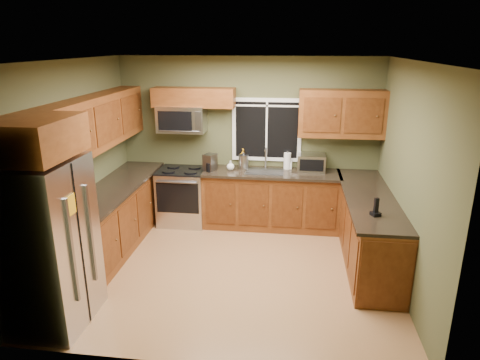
% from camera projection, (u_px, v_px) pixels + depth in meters
% --- Properties ---
extents(floor, '(4.20, 4.20, 0.00)m').
position_uv_depth(floor, '(233.00, 270.00, 5.71)').
color(floor, '#956842').
rests_on(floor, ground).
extents(ceiling, '(4.20, 4.20, 0.00)m').
position_uv_depth(ceiling, '(232.00, 60.00, 4.89)').
color(ceiling, white).
rests_on(ceiling, back_wall).
extents(back_wall, '(4.20, 0.00, 4.20)m').
position_uv_depth(back_wall, '(248.00, 141.00, 7.00)').
color(back_wall, '#494C2D').
rests_on(back_wall, ground).
extents(front_wall, '(4.20, 0.00, 4.20)m').
position_uv_depth(front_wall, '(202.00, 235.00, 3.60)').
color(front_wall, '#494C2D').
rests_on(front_wall, ground).
extents(left_wall, '(0.00, 3.60, 3.60)m').
position_uv_depth(left_wall, '(73.00, 167.00, 5.55)').
color(left_wall, '#494C2D').
rests_on(left_wall, ground).
extents(right_wall, '(0.00, 3.60, 3.60)m').
position_uv_depth(right_wall, '(408.00, 180.00, 5.05)').
color(right_wall, '#494C2D').
rests_on(right_wall, ground).
extents(window, '(1.12, 0.03, 1.02)m').
position_uv_depth(window, '(267.00, 130.00, 6.88)').
color(window, white).
rests_on(window, back_wall).
extents(base_cabinets_left, '(0.60, 2.65, 0.90)m').
position_uv_depth(base_cabinets_left, '(116.00, 218.00, 6.24)').
color(base_cabinets_left, brown).
rests_on(base_cabinets_left, ground).
extents(countertop_left, '(0.65, 2.65, 0.04)m').
position_uv_depth(countertop_left, '(114.00, 188.00, 6.09)').
color(countertop_left, black).
rests_on(countertop_left, base_cabinets_left).
extents(base_cabinets_back, '(2.17, 0.60, 0.90)m').
position_uv_depth(base_cabinets_back, '(271.00, 200.00, 6.94)').
color(base_cabinets_back, brown).
rests_on(base_cabinets_back, ground).
extents(countertop_back, '(2.17, 0.65, 0.04)m').
position_uv_depth(countertop_back, '(272.00, 173.00, 6.77)').
color(countertop_back, black).
rests_on(countertop_back, base_cabinets_back).
extents(base_cabinets_peninsula, '(0.60, 2.52, 0.90)m').
position_uv_depth(base_cabinets_peninsula, '(368.00, 229.00, 5.87)').
color(base_cabinets_peninsula, brown).
rests_on(base_cabinets_peninsula, ground).
extents(countertop_peninsula, '(0.65, 2.50, 0.04)m').
position_uv_depth(countertop_peninsula, '(369.00, 197.00, 5.74)').
color(countertop_peninsula, black).
rests_on(countertop_peninsula, base_cabinets_peninsula).
extents(upper_cabinets_left, '(0.33, 2.65, 0.72)m').
position_uv_depth(upper_cabinets_left, '(97.00, 122.00, 5.82)').
color(upper_cabinets_left, brown).
rests_on(upper_cabinets_left, left_wall).
extents(upper_cabinets_back_left, '(1.30, 0.33, 0.30)m').
position_uv_depth(upper_cabinets_back_left, '(194.00, 97.00, 6.72)').
color(upper_cabinets_back_left, brown).
rests_on(upper_cabinets_back_left, back_wall).
extents(upper_cabinets_back_right, '(1.30, 0.33, 0.72)m').
position_uv_depth(upper_cabinets_back_right, '(342.00, 114.00, 6.51)').
color(upper_cabinets_back_right, brown).
rests_on(upper_cabinets_back_right, back_wall).
extents(upper_cabinet_over_fridge, '(0.72, 0.90, 0.38)m').
position_uv_depth(upper_cabinet_over_fridge, '(32.00, 138.00, 4.07)').
color(upper_cabinet_over_fridge, brown).
rests_on(upper_cabinet_over_fridge, left_wall).
extents(refrigerator, '(0.74, 0.90, 1.80)m').
position_uv_depth(refrigerator, '(49.00, 245.00, 4.42)').
color(refrigerator, '#B7B7BC').
rests_on(refrigerator, ground).
extents(range, '(0.76, 0.69, 0.94)m').
position_uv_depth(range, '(183.00, 196.00, 7.08)').
color(range, '#B7B7BC').
rests_on(range, ground).
extents(microwave, '(0.76, 0.41, 0.42)m').
position_uv_depth(microwave, '(182.00, 119.00, 6.83)').
color(microwave, '#B7B7BC').
rests_on(microwave, back_wall).
extents(sink, '(0.60, 0.42, 0.36)m').
position_uv_depth(sink, '(265.00, 171.00, 6.79)').
color(sink, slate).
rests_on(sink, countertop_back).
extents(toaster_oven, '(0.44, 0.34, 0.27)m').
position_uv_depth(toaster_oven, '(311.00, 163.00, 6.79)').
color(toaster_oven, '#B7B7BC').
rests_on(toaster_oven, countertop_back).
extents(coffee_maker, '(0.22, 0.26, 0.27)m').
position_uv_depth(coffee_maker, '(210.00, 163.00, 6.80)').
color(coffee_maker, slate).
rests_on(coffee_maker, countertop_back).
extents(kettle, '(0.19, 0.19, 0.28)m').
position_uv_depth(kettle, '(244.00, 161.00, 6.90)').
color(kettle, '#B7B7BC').
rests_on(kettle, countertop_back).
extents(paper_towel_roll, '(0.15, 0.15, 0.29)m').
position_uv_depth(paper_towel_roll, '(287.00, 161.00, 6.89)').
color(paper_towel_roll, white).
rests_on(paper_towel_roll, countertop_back).
extents(soap_bottle_a, '(0.15, 0.15, 0.30)m').
position_uv_depth(soap_bottle_a, '(243.00, 158.00, 6.99)').
color(soap_bottle_a, orange).
rests_on(soap_bottle_a, countertop_back).
extents(soap_bottle_b, '(0.08, 0.08, 0.17)m').
position_uv_depth(soap_bottle_b, '(289.00, 164.00, 6.91)').
color(soap_bottle_b, white).
rests_on(soap_bottle_b, countertop_back).
extents(soap_bottle_c, '(0.13, 0.13, 0.15)m').
position_uv_depth(soap_bottle_c, '(231.00, 165.00, 6.85)').
color(soap_bottle_c, white).
rests_on(soap_bottle_c, countertop_back).
extents(cordless_phone, '(0.13, 0.13, 0.22)m').
position_uv_depth(cordless_phone, '(376.00, 210.00, 5.04)').
color(cordless_phone, black).
rests_on(cordless_phone, countertop_peninsula).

